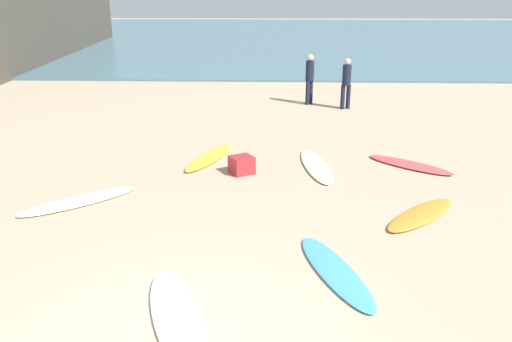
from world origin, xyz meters
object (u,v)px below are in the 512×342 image
surfboard_3 (316,165)px  surfboard_4 (410,165)px  surfboard_2 (335,271)px  beachgoer_far (346,81)px  surfboard_5 (421,215)px  surfboard_1 (178,320)px  beach_cooler (242,165)px  beachgoer_mid (310,77)px  surfboard_0 (210,157)px  surfboard_6 (79,201)px

surfboard_3 → surfboard_4: bearing=-4.2°
surfboard_2 → beachgoer_far: beachgoer_far is taller
surfboard_2 → surfboard_5: size_ratio=1.09×
surfboard_5 → surfboard_1: bearing=84.4°
surfboard_2 → surfboard_5: bearing=-150.6°
surfboard_2 → beach_cooler: beach_cooler is taller
surfboard_2 → beachgoer_mid: beachgoer_mid is taller
surfboard_0 → surfboard_2: 5.53m
surfboard_4 → beach_cooler: size_ratio=4.32×
surfboard_4 → surfboard_5: (-0.46, -2.69, 0.00)m
beachgoer_far → surfboard_6: bearing=33.1°
surfboard_5 → beach_cooler: (-3.28, 2.12, 0.15)m
surfboard_0 → surfboard_4: 4.56m
surfboard_4 → surfboard_6: bearing=-31.5°
surfboard_3 → surfboard_2: bearing=-98.0°
surfboard_1 → beachgoer_far: beachgoer_far is taller
surfboard_0 → surfboard_5: size_ratio=1.13×
surfboard_2 → beach_cooler: (-1.57, 4.07, 0.16)m
beach_cooler → surfboard_6: bearing=-149.8°
surfboard_4 → beach_cooler: (-3.74, -0.57, 0.15)m
surfboard_1 → beachgoer_far: bearing=52.3°
surfboard_3 → surfboard_6: 5.07m
beach_cooler → beachgoer_mid: bearing=74.8°
surfboard_1 → beachgoer_far: size_ratio=1.41×
surfboard_1 → beachgoer_mid: size_ratio=1.38×
surfboard_1 → surfboard_3: 6.09m
beachgoer_mid → surfboard_6: bearing=5.9°
beach_cooler → surfboard_1: bearing=-94.9°
surfboard_0 → surfboard_6: surfboard_0 is taller
beachgoer_mid → surfboard_5: bearing=43.9°
surfboard_3 → beachgoer_mid: (0.24, 6.47, 0.89)m
surfboard_5 → beachgoer_mid: size_ratio=1.17×
surfboard_5 → surfboard_6: 6.24m
surfboard_1 → beachgoer_mid: bearing=58.3°
surfboard_6 → beachgoer_far: 9.99m
surfboard_5 → beachgoer_far: beachgoer_far is taller
surfboard_3 → beach_cooler: size_ratio=5.19×
surfboard_0 → surfboard_2: (2.38, -5.00, -0.01)m
surfboard_5 → surfboard_6: (-6.23, 0.41, -0.01)m
beachgoer_mid → surfboard_1: bearing=24.2°
beachgoer_far → beachgoer_mid: bearing=-50.9°
beachgoer_mid → beach_cooler: beachgoer_mid is taller
surfboard_5 → beach_cooler: size_ratio=4.24×
surfboard_1 → surfboard_5: size_ratio=1.18×
surfboard_2 → surfboard_4: size_ratio=1.07×
surfboard_5 → beachgoer_far: 8.42m
surfboard_0 → surfboard_1: (0.35, -6.20, -0.01)m
surfboard_1 → surfboard_5: (3.74, 3.14, 0.00)m
beachgoer_far → surfboard_5: bearing=71.8°
surfboard_2 → surfboard_4: (2.17, 4.64, 0.01)m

